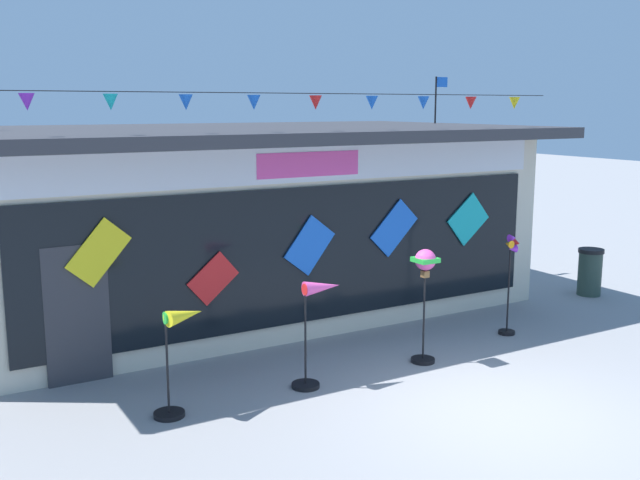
% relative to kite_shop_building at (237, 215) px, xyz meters
% --- Properties ---
extents(ground_plane, '(80.00, 80.00, 0.00)m').
position_rel_kite_shop_building_xyz_m(ground_plane, '(0.67, -6.58, -1.78)').
color(ground_plane, gray).
extents(kite_shop_building, '(10.79, 6.66, 4.55)m').
position_rel_kite_shop_building_xyz_m(kite_shop_building, '(0.00, 0.00, 0.00)').
color(kite_shop_building, beige).
rests_on(kite_shop_building, ground_plane).
extents(wind_spinner_far_left, '(0.74, 0.40, 1.41)m').
position_rel_kite_shop_building_xyz_m(wind_spinner_far_left, '(-2.87, -4.60, -0.85)').
color(wind_spinner_far_left, black).
rests_on(wind_spinner_far_left, ground_plane).
extents(wind_spinner_left, '(0.75, 0.40, 1.52)m').
position_rel_kite_shop_building_xyz_m(wind_spinner_left, '(-0.87, -4.62, -0.75)').
color(wind_spinner_left, black).
rests_on(wind_spinner_left, ground_plane).
extents(wind_spinner_center_left, '(0.37, 0.37, 1.78)m').
position_rel_kite_shop_building_xyz_m(wind_spinner_center_left, '(1.02, -4.63, -0.44)').
color(wind_spinner_center_left, black).
rests_on(wind_spinner_center_left, ground_plane).
extents(wind_spinner_center_right, '(0.32, 0.28, 1.77)m').
position_rel_kite_shop_building_xyz_m(wind_spinner_center_right, '(3.16, -4.27, -0.69)').
color(wind_spinner_center_right, black).
rests_on(wind_spinner_center_right, ground_plane).
extents(trash_bin, '(0.52, 0.52, 0.98)m').
position_rel_kite_shop_building_xyz_m(trash_bin, '(6.58, -3.13, -1.28)').
color(trash_bin, '#2D4238').
rests_on(trash_bin, ground_plane).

